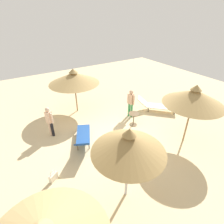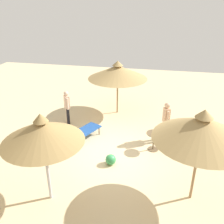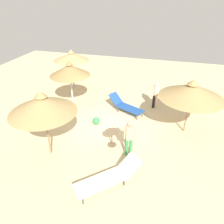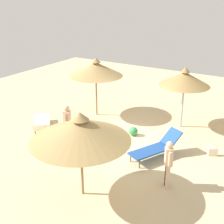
{
  "view_description": "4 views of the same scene",
  "coord_description": "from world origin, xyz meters",
  "views": [
    {
      "loc": [
        -3.63,
        -5.4,
        5.34
      ],
      "look_at": [
        0.24,
        0.72,
        1.09
      ],
      "focal_mm": 28.1,
      "sensor_mm": 36.0,
      "label": 1
    },
    {
      "loc": [
        1.51,
        -7.47,
        5.24
      ],
      "look_at": [
        -0.1,
        0.52,
        1.43
      ],
      "focal_mm": 39.47,
      "sensor_mm": 36.0,
      "label": 2
    },
    {
      "loc": [
        8.51,
        2.51,
        5.87
      ],
      "look_at": [
        0.53,
        0.28,
        1.08
      ],
      "focal_mm": 34.19,
      "sensor_mm": 36.0,
      "label": 3
    },
    {
      "loc": [
        -5.03,
        9.38,
        5.56
      ],
      "look_at": [
        0.49,
        0.38,
        1.32
      ],
      "focal_mm": 48.2,
      "sensor_mm": 36.0,
      "label": 4
    }
  ],
  "objects": [
    {
      "name": "ground",
      "position": [
        0.0,
        0.0,
        -0.05
      ],
      "size": [
        24.0,
        24.0,
        0.1
      ],
      "primitive_type": "cube",
      "color": "beige"
    },
    {
      "name": "side_table_round",
      "position": [
        1.48,
        0.54,
        0.48
      ],
      "size": [
        0.56,
        0.56,
        0.71
      ],
      "color": "brown",
      "rests_on": "ground"
    },
    {
      "name": "beach_ball",
      "position": [
        0.09,
        -0.65,
        0.18
      ],
      "size": [
        0.37,
        0.37,
        0.37
      ],
      "primitive_type": "sphere",
      "color": "#338C4C",
      "rests_on": "ground"
    },
    {
      "name": "lounge_chair_edge",
      "position": [
        3.59,
        1.03,
        0.37
      ],
      "size": [
        2.12,
        2.16,
        0.79
      ],
      "color": "silver",
      "rests_on": "ground"
    },
    {
      "name": "person_standing_near_right",
      "position": [
        -2.43,
        1.96,
        0.87
      ],
      "size": [
        0.31,
        0.39,
        1.55
      ],
      "color": "black",
      "rests_on": "ground"
    },
    {
      "name": "parasol_umbrella_far_right",
      "position": [
        -0.45,
        3.56,
        2.08
      ],
      "size": [
        2.8,
        2.8,
        2.6
      ],
      "color": "olive",
      "rests_on": "ground"
    },
    {
      "name": "person_standing_near_left",
      "position": [
        1.88,
        1.36,
        0.92
      ],
      "size": [
        0.29,
        0.44,
        1.62
      ],
      "color": "#338C4C",
      "rests_on": "ground"
    },
    {
      "name": "parasol_umbrella_far_left",
      "position": [
        -1.28,
        -2.53,
        2.18
      ],
      "size": [
        2.13,
        2.13,
        2.68
      ],
      "color": "#B2B2B7",
      "rests_on": "ground"
    },
    {
      "name": "handbag",
      "position": [
        -3.14,
        -0.69,
        0.17
      ],
      "size": [
        0.35,
        0.28,
        0.47
      ],
      "color": "beige",
      "rests_on": "ground"
    },
    {
      "name": "lounge_chair_back",
      "position": [
        -1.43,
        0.49,
        0.42
      ],
      "size": [
        1.43,
        2.11,
        0.87
      ],
      "color": "#1E478C",
      "rests_on": "ground"
    },
    {
      "name": "parasol_umbrella_center",
      "position": [
        2.66,
        -1.73,
        2.26
      ],
      "size": [
        2.49,
        2.49,
        2.79
      ],
      "color": "olive",
      "rests_on": "ground"
    }
  ]
}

